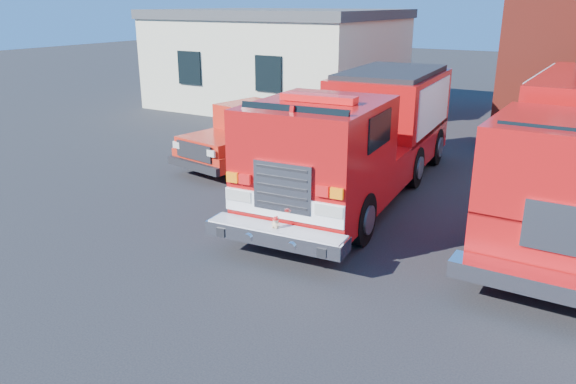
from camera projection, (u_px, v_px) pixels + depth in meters
The scene contains 4 objects.
ground at pixel (317, 234), 11.86m from camera, with size 100.00×100.00×0.00m, color black.
side_building at pixel (279, 58), 26.09m from camera, with size 10.20×8.20×4.35m.
fire_engine at pixel (363, 135), 14.08m from camera, with size 3.35×9.62×2.91m.
pickup_truck at pixel (262, 134), 17.07m from camera, with size 2.88×5.80×1.82m.
Camera 1 is at (5.10, -9.70, 4.67)m, focal length 35.00 mm.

